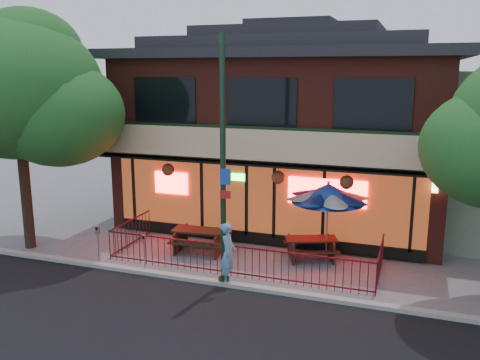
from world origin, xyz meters
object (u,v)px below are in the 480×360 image
object	(u,v)px
street_light	(223,177)
street_tree_left	(19,82)
parking_meter_near	(144,247)
pedestrian	(228,253)
picnic_table_left	(200,237)
picnic_table_right	(311,245)
parking_meter_far	(98,239)
patio_umbrella	(328,193)

from	to	relation	value
street_light	street_tree_left	size ratio (longest dim) A/B	0.87
street_tree_left	parking_meter_near	bearing A→B (deg)	-9.13
pedestrian	parking_meter_near	size ratio (longest dim) A/B	1.54
street_light	parking_meter_near	bearing A→B (deg)	179.94
street_light	picnic_table_left	distance (m)	3.86
picnic_table_right	pedestrian	xyz separation A→B (m)	(-1.86, -2.75, 0.46)
pedestrian	street_light	bearing A→B (deg)	100.82
picnic_table_left	pedestrian	xyz separation A→B (m)	(1.82, -2.18, 0.41)
picnic_table_left	parking_meter_near	xyz separation A→B (m)	(-0.85, -2.23, 0.30)
street_tree_left	pedestrian	size ratio (longest dim) A/B	4.33
parking_meter_near	parking_meter_far	bearing A→B (deg)	-180.00
street_light	pedestrian	bearing A→B (deg)	26.69
street_tree_left	parking_meter_near	distance (m)	6.94
pedestrian	picnic_table_left	bearing A→B (deg)	24.00
pedestrian	parking_meter_far	size ratio (longest dim) A/B	1.41
picnic_table_right	patio_umbrella	bearing A→B (deg)	0.00
picnic_table_right	parking_meter_near	size ratio (longest dim) A/B	1.67
patio_umbrella	street_tree_left	bearing A→B (deg)	-168.52
parking_meter_near	picnic_table_left	bearing A→B (deg)	69.13
street_tree_left	patio_umbrella	size ratio (longest dim) A/B	3.05
parking_meter_far	street_light	bearing A→B (deg)	-0.04
picnic_table_left	pedestrian	size ratio (longest dim) A/B	1.05
street_tree_left	picnic_table_left	xyz separation A→B (m)	(5.74, 1.45, -5.16)
picnic_table_left	parking_meter_near	world-z (taller)	parking_meter_near
street_light	picnic_table_right	bearing A→B (deg)	55.03
picnic_table_right	patio_umbrella	size ratio (longest dim) A/B	0.76
patio_umbrella	pedestrian	size ratio (longest dim) A/B	1.42
street_light	street_tree_left	world-z (taller)	street_tree_left
picnic_table_right	patio_umbrella	xyz separation A→B (m)	(0.49, 0.00, 1.79)
picnic_table_left	parking_meter_near	bearing A→B (deg)	-110.87
patio_umbrella	street_light	bearing A→B (deg)	-131.22
pedestrian	parking_meter_far	world-z (taller)	pedestrian
parking_meter_near	parking_meter_far	distance (m)	1.63
picnic_table_left	parking_meter_near	size ratio (longest dim) A/B	1.61
picnic_table_right	pedestrian	bearing A→B (deg)	-124.00
patio_umbrella	picnic_table_left	bearing A→B (deg)	-172.26
street_tree_left	picnic_table_right	distance (m)	10.95
street_light	parking_meter_near	distance (m)	3.47
street_light	picnic_table_right	size ratio (longest dim) A/B	3.49
street_tree_left	picnic_table_right	world-z (taller)	street_tree_left
picnic_table_left	patio_umbrella	size ratio (longest dim) A/B	0.74
patio_umbrella	parking_meter_near	world-z (taller)	patio_umbrella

